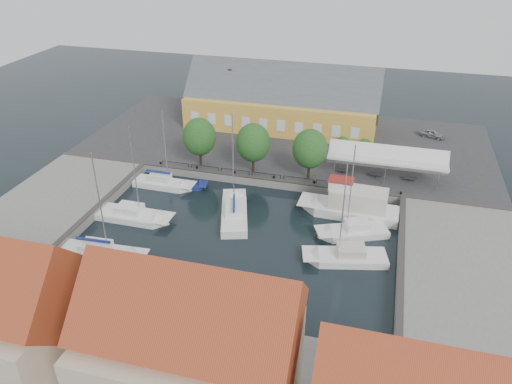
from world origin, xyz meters
The scene contains 20 objects.
ground centered at (0.00, 0.00, 0.00)m, with size 140.00×140.00×0.00m, color black.
north_quay centered at (0.00, 23.00, 0.50)m, with size 56.00×26.00×1.00m, color #2D2D30.
west_quay centered at (-22.00, -2.00, 0.50)m, with size 12.00×24.00×1.00m, color slate.
east_quay centered at (22.00, -2.00, 0.50)m, with size 12.00×24.00×1.00m, color slate.
quay_edge_fittings centered at (0.02, 4.75, 1.06)m, with size 56.00×24.72×0.40m.
warehouse centered at (-2.60, 28.36, 4.43)m, with size 28.56×14.00×9.55m.
tent_canopy centered at (14.00, 14.50, 3.68)m, with size 14.00×4.00×2.83m.
quay_trees centered at (-2.00, 12.00, 4.88)m, with size 18.20×4.20×6.30m.
car_silver centered at (20.04, 29.30, 1.60)m, with size 1.42×3.53×1.20m, color #96989D.
car_red centered at (-4.61, 19.38, 1.77)m, with size 1.63×4.66×1.54m, color #5B1514.
center_sailboat centered at (-1.49, 2.42, 0.36)m, with size 5.22×9.36×12.48m.
trawler centered at (10.92, 6.43, 1.02)m, with size 11.29×3.66×5.00m.
east_boat_a centered at (11.49, 2.42, 0.26)m, with size 7.86×5.29×10.83m.
east_boat_b centered at (11.33, -2.23, 0.26)m, with size 8.50×4.52×11.19m.
west_boat_a centered at (-12.09, 6.93, 0.27)m, with size 7.89×2.36×10.48m.
west_boat_c centered at (-12.05, -0.79, 0.26)m, with size 8.59×2.83×11.49m.
west_boat_d centered at (-11.83, -8.02, 0.27)m, with size 9.04×3.18×11.82m.
launch_sw centered at (-12.44, -12.05, 0.09)m, with size 5.29×3.41×0.98m.
launch_nw centered at (-9.23, 7.60, 0.09)m, with size 5.12×2.80×0.88m.
townhouses centered at (1.93, -23.24, 5.82)m, with size 36.30×8.50×12.00m.
Camera 1 is at (13.11, -41.94, 29.17)m, focal length 35.00 mm.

